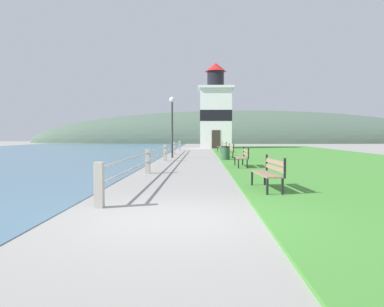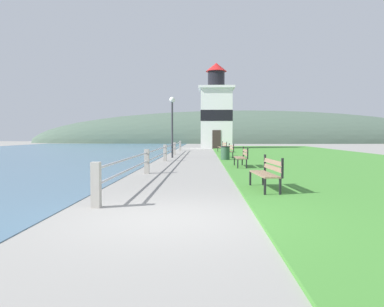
% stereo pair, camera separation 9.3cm
% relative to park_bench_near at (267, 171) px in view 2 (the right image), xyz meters
% --- Properties ---
extents(ground_plane, '(160.00, 160.00, 0.00)m').
position_rel_park_bench_near_xyz_m(ground_plane, '(-2.35, -3.27, -0.54)').
color(ground_plane, gray).
extents(grass_verge, '(12.00, 49.95, 0.06)m').
position_rel_park_bench_near_xyz_m(grass_verge, '(5.28, 13.39, -0.51)').
color(grass_verge, '#428433').
rests_on(grass_verge, ground_plane).
extents(seawall_railing, '(0.18, 27.49, 0.94)m').
position_rel_park_bench_near_xyz_m(seawall_railing, '(-3.88, 11.39, 0.03)').
color(seawall_railing, '#A8A399').
rests_on(seawall_railing, ground_plane).
extents(park_bench_near, '(0.61, 1.78, 0.94)m').
position_rel_park_bench_near_xyz_m(park_bench_near, '(0.00, 0.00, 0.00)').
color(park_bench_near, '#846B51').
rests_on(park_bench_near, ground_plane).
extents(park_bench_midway, '(0.48, 1.76, 0.94)m').
position_rel_park_bench_near_xyz_m(park_bench_midway, '(0.06, 7.03, 0.00)').
color(park_bench_midway, '#846B51').
rests_on(park_bench_midway, ground_plane).
extents(park_bench_far, '(0.63, 1.65, 0.94)m').
position_rel_park_bench_near_xyz_m(park_bench_far, '(-0.08, 13.81, -0.00)').
color(park_bench_far, '#846B51').
rests_on(park_bench_far, ground_plane).
extents(park_bench_by_lighthouse, '(0.70, 1.94, 0.94)m').
position_rel_park_bench_near_xyz_m(park_bench_by_lighthouse, '(-0.09, 21.37, 0.00)').
color(park_bench_by_lighthouse, '#846B51').
rests_on(park_bench_by_lighthouse, ground_plane).
extents(lighthouse, '(3.86, 3.86, 9.35)m').
position_rel_park_bench_near_xyz_m(lighthouse, '(-0.32, 31.48, 3.39)').
color(lighthouse, white).
rests_on(lighthouse, ground_plane).
extents(trash_bin, '(0.54, 0.54, 0.84)m').
position_rel_park_bench_near_xyz_m(trash_bin, '(-0.43, 11.81, -0.11)').
color(trash_bin, '#2D5138').
rests_on(trash_bin, ground_plane).
extents(lamp_post, '(0.36, 0.36, 3.96)m').
position_rel_park_bench_near_xyz_m(lamp_post, '(-3.73, 14.52, 2.20)').
color(lamp_post, '#333338').
rests_on(lamp_post, ground_plane).
extents(distant_hillside, '(80.00, 16.00, 12.00)m').
position_rel_park_bench_near_xyz_m(distant_hillside, '(5.65, 60.04, -0.54)').
color(distant_hillside, '#475B4C').
rests_on(distant_hillside, ground_plane).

